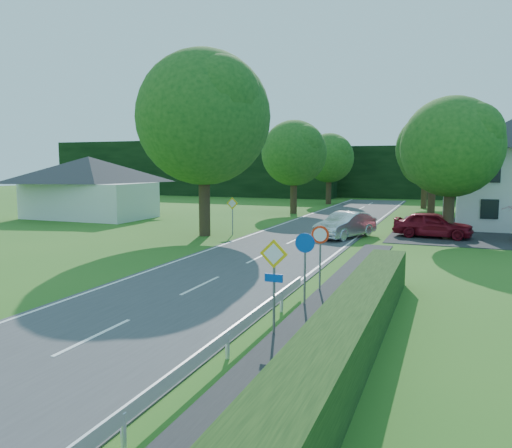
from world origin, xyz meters
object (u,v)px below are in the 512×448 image
at_px(moving_car, 345,225).
at_px(motorcycle, 355,217).
at_px(parked_car_red, 433,225).
at_px(streetlight, 444,166).
at_px(parked_car_silver_a, 498,221).

bearing_deg(moving_car, motorcycle, 117.16).
distance_m(moving_car, motorcycle, 7.96).
bearing_deg(motorcycle, parked_car_red, -35.94).
bearing_deg(parked_car_red, motorcycle, 50.63).
height_order(streetlight, motorcycle, streetlight).
height_order(streetlight, parked_car_silver_a, streetlight).
bearing_deg(parked_car_silver_a, motorcycle, 80.67).
bearing_deg(parked_car_silver_a, streetlight, 126.97).
xyz_separation_m(motorcycle, parked_car_red, (5.81, -5.77, 0.34)).
height_order(moving_car, parked_car_red, parked_car_red).
height_order(motorcycle, parked_car_silver_a, parked_car_silver_a).
relative_size(streetlight, parked_car_red, 1.70).
bearing_deg(moving_car, parked_car_red, 44.53).
xyz_separation_m(parked_car_red, parked_car_silver_a, (4.01, 4.85, -0.14)).
distance_m(parked_car_red, parked_car_silver_a, 6.29).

